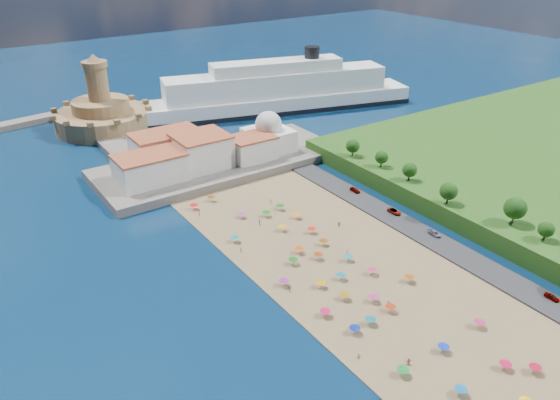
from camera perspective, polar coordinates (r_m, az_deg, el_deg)
ground at (r=143.26m, az=4.33°, el=-7.01°), size 700.00×700.00×0.00m
terrace at (r=201.68m, az=-6.28°, el=3.88°), size 90.00×36.00×3.00m
jetty at (r=224.11m, az=-15.56°, el=5.34°), size 18.00×70.00×2.40m
waterfront_buildings at (r=194.60m, az=-9.85°, el=4.79°), size 57.00×29.00×11.00m
domed_building at (r=206.71m, az=-1.21°, el=6.84°), size 16.00×16.00×15.00m
fortress at (r=249.60m, az=-18.11°, el=8.51°), size 40.00×40.00×32.40m
cruise_ship at (r=262.71m, az=-0.34°, el=11.14°), size 133.26×53.97×28.98m
beach_parasols at (r=134.05m, az=7.43°, el=-8.72°), size 29.45×118.39×2.20m
beachgoers at (r=141.99m, az=4.00°, el=-6.79°), size 32.97×96.16×1.85m
parked_cars at (r=165.30m, az=13.90°, el=-2.29°), size 2.18×73.75×1.38m
hillside_trees at (r=162.58m, az=20.79°, el=-0.36°), size 11.27×106.80×7.87m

